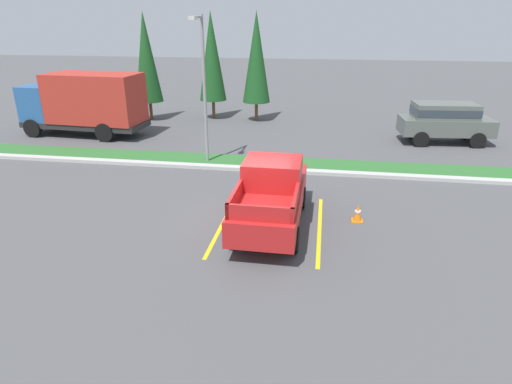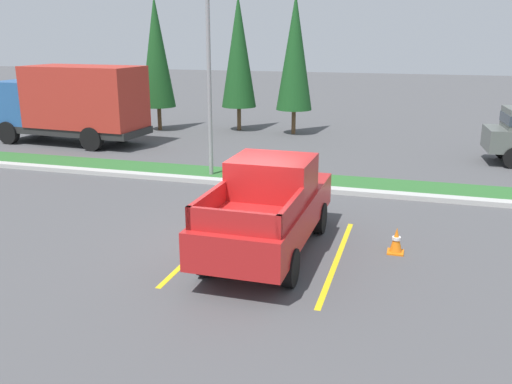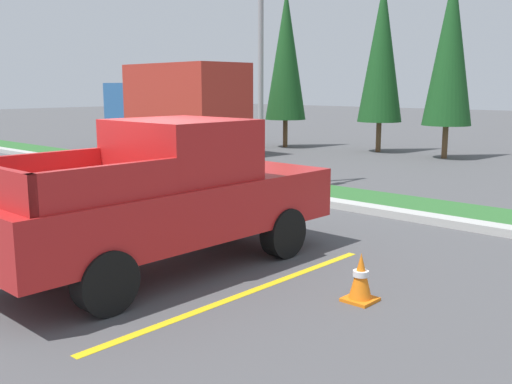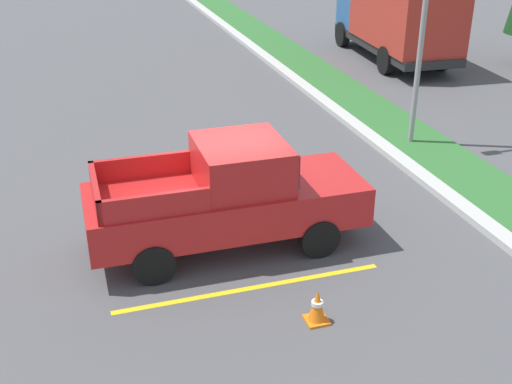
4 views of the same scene
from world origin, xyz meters
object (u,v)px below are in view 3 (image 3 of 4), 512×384
Objects in this scene: cypress_tree_left_inner at (382,51)px; traffic_cone at (361,278)px; pickup_truck_main at (168,196)px; cargo_truck_distant at (175,105)px; street_light at (256,40)px; cypress_tree_leftmost at (286,55)px; cypress_tree_center at (450,48)px.

traffic_cone is (8.44, -14.55, -3.60)m from cypress_tree_left_inner.
cypress_tree_left_inner is at bearing 110.50° from pickup_truck_main.
street_light is at bearing -26.48° from cargo_truck_distant.
traffic_cone is (6.44, -5.19, -3.40)m from street_light.
cypress_tree_left_inner is (-2.00, 9.36, 0.20)m from street_light.
pickup_truck_main is 0.80× the size of cypress_tree_leftmost.
cargo_truck_distant is 1.05× the size of cypress_tree_left_inner.
pickup_truck_main is 0.79× the size of cypress_tree_center.
cypress_tree_leftmost is 0.99× the size of cypress_tree_center.
cypress_tree_left_inner reaches higher than cargo_truck_distant.
cypress_tree_left_inner is (-5.70, 15.23, 2.85)m from pickup_truck_main.
cypress_tree_center is at bearing 111.27° from traffic_cone.
cypress_tree_leftmost is (-5.91, 8.29, 0.17)m from street_light.
pickup_truck_main is at bearing -40.25° from cargo_truck_distant.
cypress_tree_leftmost reaches higher than street_light.
cypress_tree_center is 15.73m from traffic_cone.
cypress_tree_left_inner reaches higher than cypress_tree_leftmost.
cypress_tree_leftmost is at bearing 124.13° from pickup_truck_main.
cypress_tree_leftmost is 4.05m from cypress_tree_left_inner.
cypress_tree_left_inner reaches higher than pickup_truck_main.
pickup_truck_main is at bearing -79.36° from cypress_tree_center.
cypress_tree_center reaches higher than traffic_cone.
cypress_tree_center is at bearing 84.43° from street_light.
street_light is 10.51× the size of traffic_cone.
street_light is 10.18m from cypress_tree_leftmost.
cypress_tree_left_inner is (5.87, 5.44, 2.04)m from cargo_truck_distant.
traffic_cone is at bearing -68.73° from cypress_tree_center.
cargo_truck_distant is 10.37m from cypress_tree_center.
traffic_cone is (2.75, 0.68, -0.75)m from pickup_truck_main.
pickup_truck_main is 8.74× the size of traffic_cone.
pickup_truck_main is 15.48m from cypress_tree_center.
cypress_tree_center is (-2.81, 14.95, 2.84)m from pickup_truck_main.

